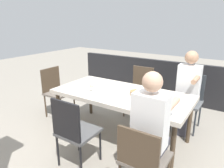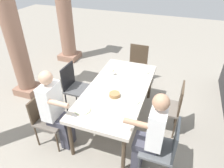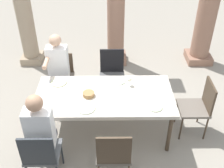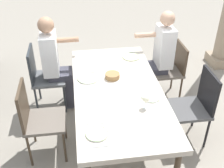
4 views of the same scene
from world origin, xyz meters
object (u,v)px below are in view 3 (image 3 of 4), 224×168
Objects in this scene: stone_column_far at (209,2)px; plate_0 at (59,83)px; diner_woman_green at (42,132)px; stone_column_centre at (116,3)px; plate_3 at (155,107)px; chair_head_east at (199,105)px; plate_2 at (119,81)px; chair_mid_south at (114,152)px; chair_west_north at (61,74)px; wine_glass_2 at (129,80)px; chair_mid_north at (112,72)px; diner_man_white at (58,70)px; chair_west_south at (41,153)px; plate_1 at (86,108)px; bread_basket at (89,94)px; dining_table at (104,98)px.

stone_column_far reaches higher than plate_0.
stone_column_centre is at bearing 71.00° from diner_woman_green.
stone_column_far is at bearing 61.26° from plate_3.
chair_head_east is at bearing 22.47° from plate_3.
chair_mid_south is at bearing -94.53° from plate_2.
diner_woman_green is at bearing -90.10° from chair_west_north.
wine_glass_2 is at bearing 77.29° from chair_mid_south.
diner_man_white is at bearing -167.24° from chair_mid_north.
stone_column_centre is (0.99, 3.09, 0.81)m from chair_west_south.
chair_west_south is at bearing -157.69° from plate_3.
stone_column_far is at bearing 47.39° from chair_west_south.
chair_mid_south is 4.51× the size of plate_3.
plate_0 is 1.53m from plate_3.
plate_3 is at bearing -52.34° from plate_2.
diner_woman_green is 1.00× the size of diner_man_white.
stone_column_centre is at bearing 55.90° from diner_man_white.
plate_3 is at bearing -22.95° from plate_0.
diner_woman_green is 5.62× the size of plate_0.
chair_west_south is 1.60m from plate_2.
bread_basket reaches higher than plate_1.
diner_man_white is 1.80m from plate_3.
stone_column_centre is at bearing 52.07° from chair_west_north.
stone_column_far is 2.63m from wine_glass_2.
plate_0 is 1.09m from wine_glass_2.
diner_man_white is 1.27m from wine_glass_2.
stone_column_far reaches higher than dining_table.
bread_basket is at bearing 57.95° from chair_west_south.
chair_west_north reaches higher than dining_table.
wine_glass_2 reaches higher than plate_2.
diner_woman_green is at bearing -90.00° from diner_man_white.
chair_west_south reaches higher than plate_1.
plate_2 is (0.22, 0.32, 0.07)m from dining_table.
diner_woman_green is 1.54m from plate_3.
plate_1 is (0.53, -1.22, 0.25)m from chair_west_north.
plate_1 is at bearing -169.46° from chair_head_east.
chair_mid_south is 0.34× the size of stone_column_far.
stone_column_far is 16.03× the size of bread_basket.
diner_man_white reaches higher than chair_head_east.
chair_head_east is 0.34× the size of stone_column_far.
diner_woman_green reaches higher than chair_west_south.
chair_mid_south is at bearing -12.12° from diner_woman_green.
chair_west_north is 0.31× the size of stone_column_centre.
stone_column_far is (2.85, 2.90, 0.63)m from diner_woman_green.
chair_mid_south is at bearing -60.76° from diner_man_white.
chair_mid_north is 1.87m from diner_woman_green.
chair_head_east is 1.72m from plate_1.
dining_table is 2.29m from stone_column_centre.
chair_mid_south reaches higher than dining_table.
dining_table is at bearing -95.67° from stone_column_centre.
diner_woman_green is (-0.78, -0.72, 0.03)m from dining_table.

